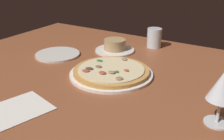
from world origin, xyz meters
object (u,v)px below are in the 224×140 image
(ramekin_on_saucer, at_px, (115,47))
(side_plate, at_px, (58,54))
(wine_glass_near, at_px, (223,88))
(water_glass, at_px, (154,39))
(paper_menu, at_px, (12,111))
(pizza_main, at_px, (111,72))

(ramekin_on_saucer, xyz_separation_m, side_plate, (-0.18, -0.18, -0.02))
(ramekin_on_saucer, distance_m, wine_glass_near, 0.64)
(water_glass, relative_size, side_plate, 0.47)
(ramekin_on_saucer, bearing_deg, paper_menu, -87.75)
(wine_glass_near, xyz_separation_m, water_glass, (-0.40, 0.50, -0.07))
(ramekin_on_saucer, bearing_deg, water_glass, 49.23)
(pizza_main, bearing_deg, paper_menu, -105.95)
(pizza_main, height_order, ramekin_on_saucer, ramekin_on_saucer)
(ramekin_on_saucer, bearing_deg, pizza_main, -61.69)
(wine_glass_near, relative_size, water_glass, 1.68)
(pizza_main, xyz_separation_m, wine_glass_near, (0.40, -0.12, 0.09))
(pizza_main, height_order, side_plate, pizza_main)
(paper_menu, bearing_deg, ramekin_on_saucer, 107.46)
(pizza_main, distance_m, wine_glass_near, 0.43)
(wine_glass_near, bearing_deg, paper_menu, -153.95)
(wine_glass_near, height_order, side_plate, wine_glass_near)
(ramekin_on_saucer, distance_m, paper_menu, 0.60)
(ramekin_on_saucer, xyz_separation_m, wine_glass_near, (0.53, -0.35, 0.08))
(wine_glass_near, bearing_deg, ramekin_on_saucer, 146.24)
(ramekin_on_saucer, xyz_separation_m, water_glass, (0.13, 0.15, 0.02))
(pizza_main, distance_m, ramekin_on_saucer, 0.27)
(ramekin_on_saucer, relative_size, wine_glass_near, 1.18)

